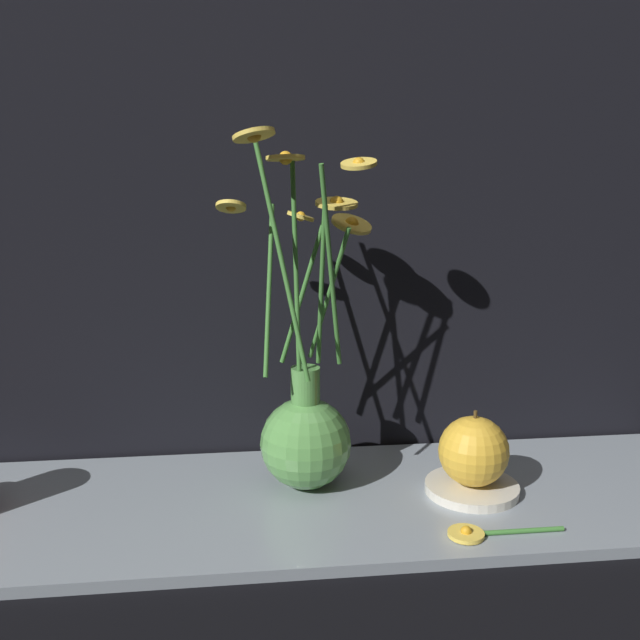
{
  "coord_description": "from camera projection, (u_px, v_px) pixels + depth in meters",
  "views": [
    {
      "loc": [
        -0.09,
        -0.71,
        0.37
      ],
      "look_at": [
        -0.01,
        0.0,
        0.21
      ],
      "focal_mm": 40.0,
      "sensor_mm": 36.0,
      "label": 1
    }
  ],
  "objects": [
    {
      "name": "ground_plane",
      "position": [
        325.0,
        507.0,
        0.78
      ],
      "size": [
        6.0,
        6.0,
        0.0
      ],
      "primitive_type": "plane",
      "color": "black"
    },
    {
      "name": "shelf",
      "position": [
        325.0,
        502.0,
        0.78
      ],
      "size": [
        0.9,
        0.27,
        0.01
      ],
      "color": "gray",
      "rests_on": "ground_plane"
    },
    {
      "name": "backdrop_wall",
      "position": [
        309.0,
        2.0,
        0.81
      ],
      "size": [
        1.4,
        0.02,
        1.1
      ],
      "color": "black",
      "rests_on": "ground_plane"
    },
    {
      "name": "vase_with_flowers",
      "position": [
        306.0,
        424.0,
        0.79
      ],
      "size": [
        0.18,
        0.14,
        0.39
      ],
      "color": "#59994C",
      "rests_on": "shelf"
    },
    {
      "name": "saucer_plate",
      "position": [
        472.0,
        488.0,
        0.79
      ],
      "size": [
        0.1,
        0.1,
        0.01
      ],
      "color": "silver",
      "rests_on": "shelf"
    },
    {
      "name": "orange_fruit",
      "position": [
        474.0,
        451.0,
        0.78
      ],
      "size": [
        0.08,
        0.08,
        0.09
      ],
      "color": "gold",
      "rests_on": "saucer_plate"
    },
    {
      "name": "loose_daisy",
      "position": [
        480.0,
        533.0,
        0.7
      ],
      "size": [
        0.12,
        0.04,
        0.01
      ],
      "color": "#3D7A33",
      "rests_on": "shelf"
    }
  ]
}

